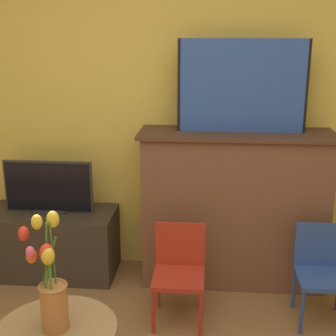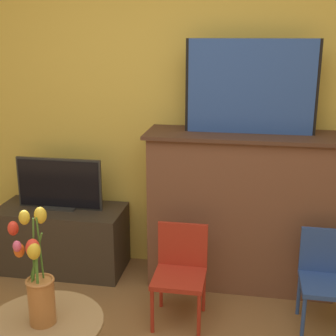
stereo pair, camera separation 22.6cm
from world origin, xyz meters
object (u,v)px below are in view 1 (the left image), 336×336
tv_monitor (48,188)px  vase_tulips (51,288)px  chair_blue (322,268)px  painting (242,86)px  chair_red (179,267)px

tv_monitor → vase_tulips: bearing=-70.6°
vase_tulips → chair_blue: bearing=35.9°
painting → chair_blue: size_ratio=1.43×
chair_red → chair_blue: 0.90m
tv_monitor → chair_blue: 1.98m
chair_blue → vase_tulips: 1.76m
tv_monitor → vase_tulips: vase_tulips is taller
painting → chair_red: size_ratio=1.43×
tv_monitor → chair_blue: (1.90, -0.43, -0.34)m
chair_red → tv_monitor: bearing=153.5°
painting → vase_tulips: (-0.88, -1.48, -0.71)m
painting → vase_tulips: bearing=-120.8°
chair_blue → vase_tulips: vase_tulips is taller
chair_red → chair_blue: same height
painting → vase_tulips: 1.86m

